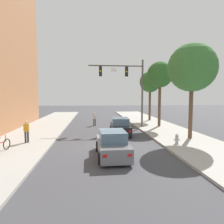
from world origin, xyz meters
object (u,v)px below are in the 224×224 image
pedestrian_crossing_road (94,118)px  street_tree_nearest (192,68)px  street_tree_second (160,75)px  car_lead_black (120,127)px  bicycle_leaning (1,146)px  street_tree_third (150,82)px  pedestrian_sidewalk_left_walker (26,130)px  traffic_signal_mast (127,81)px  car_following_grey (112,145)px  fire_hydrant (177,139)px

pedestrian_crossing_road → street_tree_nearest: bearing=-47.6°
street_tree_nearest → street_tree_second: (-0.41, 6.59, 0.06)m
car_lead_black → bicycle_leaning: car_lead_black is taller
car_lead_black → street_tree_third: bearing=59.6°
pedestrian_sidewalk_left_walker → pedestrian_crossing_road: size_ratio=1.00×
bicycle_leaning → car_lead_black: bearing=33.5°
pedestrian_sidewalk_left_walker → bicycle_leaning: (-0.78, -2.44, -0.52)m
street_tree_second → car_lead_black: bearing=-142.7°
traffic_signal_mast → street_tree_second: (3.76, 0.08, 0.66)m
pedestrian_sidewalk_left_walker → traffic_signal_mast: bearing=37.7°
car_following_grey → fire_hydrant: (4.97, 2.13, -0.22)m
pedestrian_sidewalk_left_walker → bicycle_leaning: pedestrian_sidewalk_left_walker is taller
pedestrian_sidewalk_left_walker → fire_hydrant: (11.09, -1.51, -0.56)m
bicycle_leaning → street_tree_second: 17.25m
car_following_grey → fire_hydrant: size_ratio=5.94×
car_following_grey → bicycle_leaning: car_following_grey is taller
bicycle_leaning → street_tree_second: street_tree_second is taller
traffic_signal_mast → car_lead_black: (-1.34, -3.80, -4.60)m
fire_hydrant → pedestrian_sidewalk_left_walker: bearing=172.2°
car_lead_black → bicycle_leaning: bearing=-146.5°
car_following_grey → traffic_signal_mast: bearing=75.4°
bicycle_leaning → street_tree_second: size_ratio=0.24×
traffic_signal_mast → pedestrian_sidewalk_left_walker: size_ratio=4.57×
street_tree_nearest → pedestrian_crossing_road: bearing=132.4°
car_lead_black → street_tree_second: 8.29m
pedestrian_sidewalk_left_walker → street_tree_nearest: size_ratio=0.21×
pedestrian_crossing_road → street_tree_nearest: (7.84, -8.59, 5.01)m
pedestrian_crossing_road → car_lead_black: bearing=-68.4°
car_lead_black → bicycle_leaning: 9.97m
car_lead_black → car_following_grey: bearing=-101.9°
car_following_grey → street_tree_nearest: bearing=30.0°
street_tree_third → bicycle_leaning: bearing=-132.8°
street_tree_second → bicycle_leaning: bearing=-145.0°
car_lead_black → street_tree_nearest: street_tree_nearest is taller
car_lead_black → pedestrian_sidewalk_left_walker: pedestrian_sidewalk_left_walker is taller
bicycle_leaning → street_tree_nearest: 15.09m
fire_hydrant → street_tree_nearest: size_ratio=0.09×
street_tree_nearest → street_tree_third: 12.24m
pedestrian_sidewalk_left_walker → fire_hydrant: size_ratio=2.28×
traffic_signal_mast → bicycle_leaning: bearing=-136.1°
car_lead_black → pedestrian_crossing_road: pedestrian_crossing_road is taller
car_following_grey → pedestrian_sidewalk_left_walker: pedestrian_sidewalk_left_walker is taller
car_following_grey → bicycle_leaning: bearing=170.1°
fire_hydrant → pedestrian_crossing_road: bearing=119.4°
car_following_grey → street_tree_second: (6.50, 10.59, 5.26)m
car_following_grey → street_tree_nearest: (6.92, 3.99, 5.20)m
street_tree_second → pedestrian_crossing_road: bearing=165.0°
fire_hydrant → street_tree_nearest: street_tree_nearest is taller
pedestrian_crossing_road → street_tree_second: street_tree_second is taller
pedestrian_sidewalk_left_walker → street_tree_nearest: 13.92m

